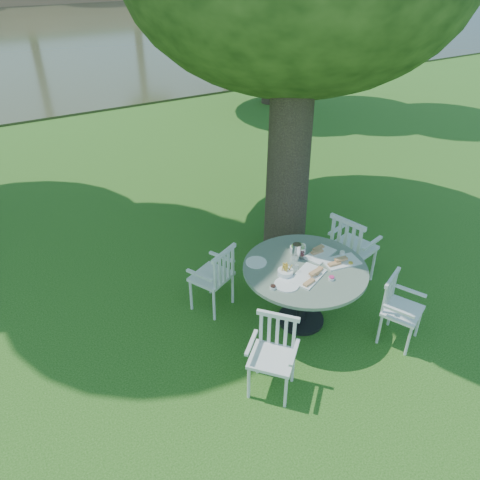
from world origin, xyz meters
The scene contains 8 objects.
ground centered at (0.00, 0.00, 0.00)m, with size 140.00×140.00×0.00m, color #17440E.
table centered at (0.40, -0.60, 0.65)m, with size 1.42×1.42×0.80m.
chair_ne centered at (1.37, -0.28, 0.60)m, with size 0.60×0.62×1.02m.
chair_nw centered at (-0.38, 0.10, 0.53)m, with size 0.59×0.58×0.90m.
chair_sw centered at (-0.43, -1.24, 0.50)m, with size 0.59×0.59×0.86m.
chair_se centered at (1.13, -1.35, 0.49)m, with size 0.55×0.54×0.83m.
tableware centered at (0.39, -0.54, 0.83)m, with size 1.21×0.85×0.20m.
river centered at (0.00, 23.00, 0.00)m, with size 100.00×28.00×0.12m, color #343720.
Camera 1 is at (-2.41, -3.98, 3.91)m, focal length 35.00 mm.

